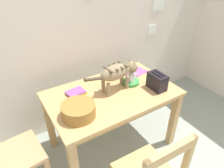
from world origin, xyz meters
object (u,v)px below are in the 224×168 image
wooden_chair_near (11,156)px  dining_table (112,100)px  wicker_basket (79,110)px  toaster (157,81)px  book_stack (76,92)px  coffee_mug (131,77)px  magazine (134,71)px  cat (118,72)px  saucer_bowl (131,82)px

wooden_chair_near → dining_table: bearing=84.9°
wicker_basket → toaster: size_ratio=1.46×
book_stack → toaster: 0.83m
coffee_mug → book_stack: (-0.59, 0.13, -0.06)m
coffee_mug → magazine: (0.18, 0.19, -0.07)m
cat → book_stack: (-0.40, 0.15, -0.18)m
dining_table → wicker_basket: size_ratio=4.45×
wooden_chair_near → coffee_mug: bearing=86.6°
saucer_bowl → magazine: 0.27m
saucer_bowl → toaster: 0.28m
saucer_bowl → coffee_mug: (0.00, 0.00, 0.06)m
coffee_mug → wicker_basket: wicker_basket is taller
wicker_basket → dining_table: bearing=19.0°
dining_table → cat: bearing=14.7°
book_stack → toaster: (0.75, -0.35, 0.07)m
magazine → saucer_bowl: bearing=-143.8°
cat → wooden_chair_near: (-1.12, -0.03, -0.48)m
magazine → toaster: 0.42m
magazine → dining_table: bearing=-162.4°
wicker_basket → toaster: toaster is taller
book_stack → wicker_basket: (-0.11, -0.32, 0.05)m
book_stack → wooden_chair_near: wooden_chair_near is taller
cat → wooden_chair_near: 1.22m
dining_table → magazine: size_ratio=5.15×
dining_table → magazine: magazine is taller
dining_table → wooden_chair_near: wooden_chair_near is taller
coffee_mug → dining_table: bearing=-171.8°
cat → magazine: bearing=114.4°
saucer_bowl → coffee_mug: size_ratio=1.52×
dining_table → wicker_basket: (-0.43, -0.15, 0.15)m
toaster → dining_table: bearing=156.9°
saucer_bowl → magazine: saucer_bowl is taller
cat → wicker_basket: cat is taller
wooden_chair_near → book_stack: bearing=98.6°
wicker_basket → toaster: bearing=-2.3°
coffee_mug → wooden_chair_near: wooden_chair_near is taller
book_stack → coffee_mug: bearing=-12.7°
coffee_mug → magazine: size_ratio=0.48×
dining_table → toaster: bearing=-23.1°
wicker_basket → book_stack: bearing=70.9°
cat → wooden_chair_near: bearing=-93.6°
saucer_bowl → wooden_chair_near: (-1.30, -0.05, -0.30)m
coffee_mug → wicker_basket: size_ratio=0.41×
wicker_basket → cat: bearing=18.3°
toaster → cat: bearing=149.0°
book_stack → magazine: bearing=4.4°
wicker_basket → wooden_chair_near: (-0.60, 0.14, -0.34)m
magazine → wicker_basket: bearing=-166.1°
coffee_mug → saucer_bowl: bearing=180.0°
cat → saucer_bowl: cat is taller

